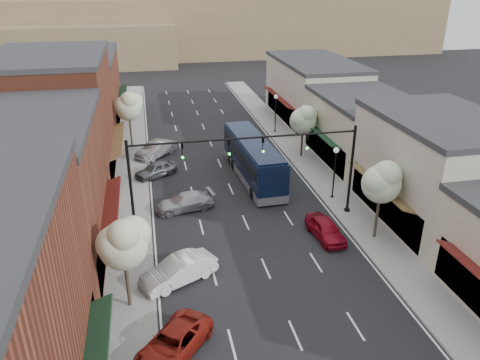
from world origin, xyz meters
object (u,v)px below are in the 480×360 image
lamp_post_near (335,165)px  signal_mast_right (322,159)px  red_hatchback (326,229)px  parked_car_d (156,170)px  tree_left_far (129,106)px  parked_car_c (185,202)px  parked_car_e (156,149)px  coach_bus (253,159)px  signal_mast_left (165,171)px  tree_right_near (383,180)px  parked_car_a (173,344)px  lamp_post_far (276,107)px  parked_car_b (179,270)px  tree_right_far (304,119)px  tree_left_near (123,242)px

lamp_post_near → signal_mast_right: bearing=-131.1°
red_hatchback → parked_car_d: bearing=124.2°
red_hatchback → tree_left_far: bearing=116.2°
parked_car_c → parked_car_d: 7.28m
tree_left_far → parked_car_e: (2.33, -2.89, -3.84)m
signal_mast_right → coach_bus: bearing=112.6°
tree_left_far → parked_car_c: bearing=-74.8°
lamp_post_near → coach_bus: 7.71m
parked_car_d → signal_mast_left: bearing=-28.0°
tree_right_near → red_hatchback: bearing=166.3°
parked_car_a → parked_car_d: bearing=128.1°
lamp_post_far → parked_car_c: bearing=-125.2°
parked_car_b → parked_car_e: size_ratio=1.01×
parked_car_c → red_hatchback: bearing=45.1°
coach_bus → parked_car_b: size_ratio=2.54×
signal_mast_left → signal_mast_right: bearing=0.0°
red_hatchback → parked_car_e: parked_car_e is taller
signal_mast_left → parked_car_d: (-0.51, 10.00, -3.95)m
tree_right_far → tree_left_near: size_ratio=0.95×
tree_right_far → parked_car_e: (-14.27, 3.11, -3.22)m
tree_right_near → lamp_post_far: size_ratio=1.34×
tree_right_near → red_hatchback: tree_right_near is taller
tree_left_far → lamp_post_near: bearing=-43.9°
signal_mast_right → coach_bus: signal_mast_right is taller
signal_mast_right → parked_car_a: size_ratio=1.76×
coach_bus → parked_car_e: 11.03m
tree_left_near → parked_car_d: 18.52m
signal_mast_left → parked_car_d: size_ratio=2.08×
signal_mast_left → parked_car_b: (0.19, -6.22, -3.85)m
tree_right_near → tree_left_far: (-16.60, 22.00, 0.15)m
signal_mast_left → parked_car_e: (-0.30, 15.05, -3.85)m
tree_right_far → parked_car_e: 14.95m
lamp_post_far → coach_bus: size_ratio=0.37×
tree_left_near → red_hatchback: size_ratio=1.39×
red_hatchback → parked_car_a: red_hatchback is taller
lamp_post_near → lamp_post_far: same height
tree_right_far → parked_car_a: tree_right_far is taller
tree_left_near → tree_left_far: (-0.00, 26.00, 0.38)m
tree_right_far → lamp_post_near: (-0.55, -9.44, -0.99)m
parked_car_b → parked_car_d: (-0.70, 16.21, -0.10)m
tree_left_far → parked_car_c: 16.00m
signal_mast_right → parked_car_d: (-11.75, 10.00, -3.95)m
tree_right_near → parked_car_d: bearing=135.8°
parked_car_e → signal_mast_left: bearing=-45.8°
lamp_post_far → parked_car_a: size_ratio=0.95×
tree_left_near → parked_car_c: tree_left_near is taller
coach_bus → parked_car_c: bearing=-146.3°
parked_car_b → tree_right_far: bearing=116.1°
signal_mast_left → parked_car_e: bearing=91.1°
red_hatchback → tree_left_near: bearing=-165.8°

